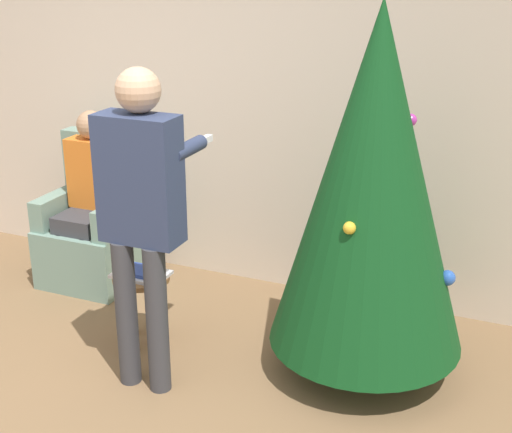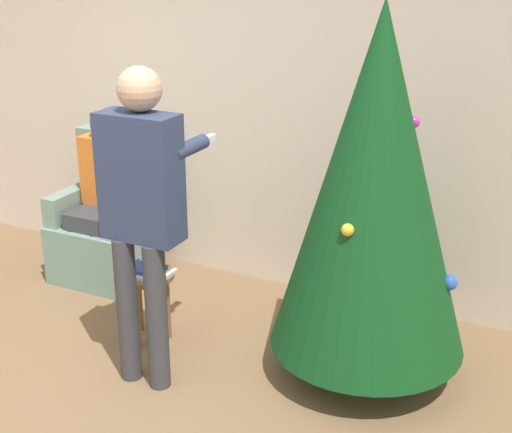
{
  "view_description": "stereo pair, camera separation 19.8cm",
  "coord_description": "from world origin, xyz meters",
  "px_view_note": "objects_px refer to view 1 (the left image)",
  "views": [
    {
      "loc": [
        2.14,
        -2.21,
        2.29
      ],
      "look_at": [
        0.77,
        1.02,
        0.98
      ],
      "focal_mm": 50.0,
      "sensor_mm": 36.0,
      "label": 1
    },
    {
      "loc": [
        2.32,
        -2.13,
        2.29
      ],
      "look_at": [
        0.77,
        1.02,
        0.98
      ],
      "focal_mm": 50.0,
      "sensor_mm": 36.0,
      "label": 2
    }
  ],
  "objects_px": {
    "christmas_tree": "(373,182)",
    "armchair": "(96,231)",
    "person_seated": "(90,191)",
    "side_stool": "(142,288)",
    "person_standing": "(141,203)"
  },
  "relations": [
    {
      "from": "person_standing",
      "to": "side_stool",
      "type": "distance_m",
      "value": 0.82
    },
    {
      "from": "christmas_tree",
      "to": "armchair",
      "type": "xyz_separation_m",
      "value": [
        -2.13,
        0.43,
        -0.77
      ]
    },
    {
      "from": "person_seated",
      "to": "side_stool",
      "type": "bearing_deg",
      "value": -38.52
    },
    {
      "from": "armchair",
      "to": "person_seated",
      "type": "bearing_deg",
      "value": -90.0
    },
    {
      "from": "armchair",
      "to": "side_stool",
      "type": "bearing_deg",
      "value": -39.82
    },
    {
      "from": "christmas_tree",
      "to": "side_stool",
      "type": "xyz_separation_m",
      "value": [
        -1.33,
        -0.23,
        -0.78
      ]
    },
    {
      "from": "armchair",
      "to": "side_stool",
      "type": "distance_m",
      "value": 1.05
    },
    {
      "from": "armchair",
      "to": "side_stool",
      "type": "relative_size",
      "value": 2.38
    },
    {
      "from": "christmas_tree",
      "to": "person_standing",
      "type": "relative_size",
      "value": 1.19
    },
    {
      "from": "christmas_tree",
      "to": "armchair",
      "type": "bearing_deg",
      "value": 168.48
    },
    {
      "from": "christmas_tree",
      "to": "side_stool",
      "type": "height_order",
      "value": "christmas_tree"
    },
    {
      "from": "christmas_tree",
      "to": "side_stool",
      "type": "relative_size",
      "value": 4.65
    },
    {
      "from": "christmas_tree",
      "to": "person_standing",
      "type": "height_order",
      "value": "christmas_tree"
    },
    {
      "from": "christmas_tree",
      "to": "person_seated",
      "type": "bearing_deg",
      "value": 169.26
    },
    {
      "from": "armchair",
      "to": "christmas_tree",
      "type": "bearing_deg",
      "value": -11.52
    }
  ]
}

